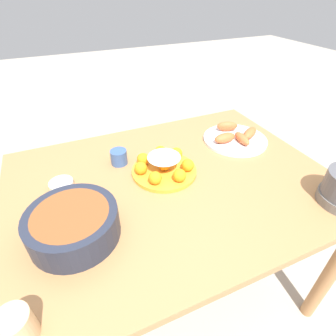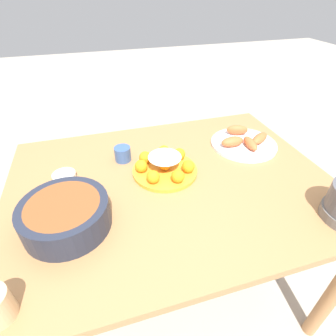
{
  "view_description": "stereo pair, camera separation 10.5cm",
  "coord_description": "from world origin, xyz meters",
  "px_view_note": "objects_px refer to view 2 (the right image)",
  "views": [
    {
      "loc": [
        0.34,
        0.75,
        1.42
      ],
      "look_at": [
        0.01,
        -0.03,
        0.8
      ],
      "focal_mm": 28.0,
      "sensor_mm": 36.0,
      "label": 1
    },
    {
      "loc": [
        0.25,
        0.78,
        1.42
      ],
      "look_at": [
        0.01,
        -0.03,
        0.8
      ],
      "focal_mm": 28.0,
      "sensor_mm": 36.0,
      "label": 2
    }
  ],
  "objects_px": {
    "cake_plate": "(165,166)",
    "serving_bowl": "(66,215)",
    "cup_near": "(123,154)",
    "dining_table": "(171,198)",
    "seafood_platter": "(244,142)",
    "sauce_bowl": "(64,176)"
  },
  "relations": [
    {
      "from": "dining_table",
      "to": "seafood_platter",
      "type": "relative_size",
      "value": 4.1
    },
    {
      "from": "serving_bowl",
      "to": "sauce_bowl",
      "type": "height_order",
      "value": "serving_bowl"
    },
    {
      "from": "serving_bowl",
      "to": "sauce_bowl",
      "type": "xyz_separation_m",
      "value": [
        0.02,
        -0.26,
        -0.04
      ]
    },
    {
      "from": "dining_table",
      "to": "seafood_platter",
      "type": "distance_m",
      "value": 0.46
    },
    {
      "from": "serving_bowl",
      "to": "cup_near",
      "type": "bearing_deg",
      "value": -124.77
    },
    {
      "from": "cup_near",
      "to": "dining_table",
      "type": "bearing_deg",
      "value": 129.55
    },
    {
      "from": "sauce_bowl",
      "to": "cup_near",
      "type": "xyz_separation_m",
      "value": [
        -0.25,
        -0.07,
        0.02
      ]
    },
    {
      "from": "seafood_platter",
      "to": "sauce_bowl",
      "type": "bearing_deg",
      "value": 2.01
    },
    {
      "from": "cake_plate",
      "to": "serving_bowl",
      "type": "distance_m",
      "value": 0.43
    },
    {
      "from": "cake_plate",
      "to": "seafood_platter",
      "type": "relative_size",
      "value": 0.86
    },
    {
      "from": "cake_plate",
      "to": "seafood_platter",
      "type": "height_order",
      "value": "cake_plate"
    },
    {
      "from": "serving_bowl",
      "to": "cup_near",
      "type": "relative_size",
      "value": 3.92
    },
    {
      "from": "cake_plate",
      "to": "serving_bowl",
      "type": "relative_size",
      "value": 0.97
    },
    {
      "from": "dining_table",
      "to": "cake_plate",
      "type": "height_order",
      "value": "cake_plate"
    },
    {
      "from": "serving_bowl",
      "to": "cake_plate",
      "type": "bearing_deg",
      "value": -153.25
    },
    {
      "from": "serving_bowl",
      "to": "seafood_platter",
      "type": "height_order",
      "value": "serving_bowl"
    },
    {
      "from": "serving_bowl",
      "to": "sauce_bowl",
      "type": "distance_m",
      "value": 0.27
    },
    {
      "from": "cake_plate",
      "to": "cup_near",
      "type": "height_order",
      "value": "cake_plate"
    },
    {
      "from": "seafood_platter",
      "to": "cup_near",
      "type": "bearing_deg",
      "value": -3.84
    },
    {
      "from": "seafood_platter",
      "to": "cup_near",
      "type": "distance_m",
      "value": 0.58
    },
    {
      "from": "dining_table",
      "to": "sauce_bowl",
      "type": "height_order",
      "value": "sauce_bowl"
    },
    {
      "from": "cake_plate",
      "to": "sauce_bowl",
      "type": "bearing_deg",
      "value": -10.07
    }
  ]
}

